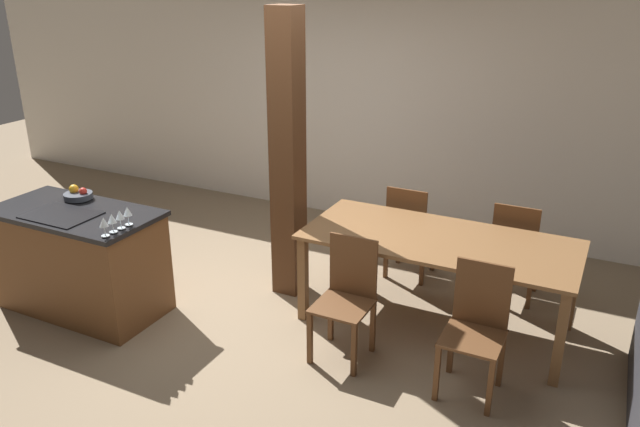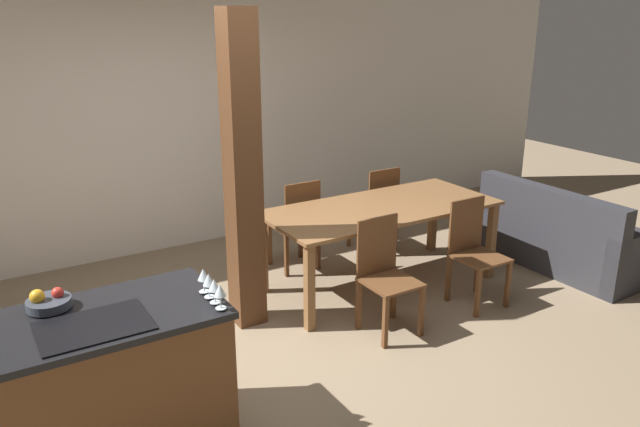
{
  "view_description": "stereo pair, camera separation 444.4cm",
  "coord_description": "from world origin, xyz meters",
  "px_view_note": "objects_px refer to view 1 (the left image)",
  "views": [
    {
      "loc": [
        2.64,
        -3.87,
        2.72
      ],
      "look_at": [
        0.6,
        0.2,
        0.95
      ],
      "focal_mm": 35.0,
      "sensor_mm": 36.0,
      "label": 1
    },
    {
      "loc": [
        -1.8,
        -3.72,
        2.47
      ],
      "look_at": [
        0.6,
        0.2,
        0.95
      ],
      "focal_mm": 35.0,
      "sensor_mm": 36.0,
      "label": 2
    }
  ],
  "objects_px": {
    "dining_chair_near_left": "(347,296)",
    "dining_chair_far_left": "(409,230)",
    "kitchen_island": "(81,260)",
    "timber_post": "(288,159)",
    "wine_glass_middle": "(112,219)",
    "wine_glass_far": "(120,215)",
    "dining_table": "(439,248)",
    "dining_chair_far_right": "(515,250)",
    "wine_glass_near": "(104,223)",
    "wine_glass_end": "(127,212)",
    "fruit_bowl": "(78,194)",
    "dining_chair_near_right": "(476,327)"
  },
  "relations": [
    {
      "from": "kitchen_island",
      "to": "wine_glass_far",
      "type": "xyz_separation_m",
      "value": [
        0.64,
        -0.12,
        0.56
      ]
    },
    {
      "from": "dining_chair_near_right",
      "to": "dining_chair_far_right",
      "type": "bearing_deg",
      "value": 90.0
    },
    {
      "from": "dining_chair_far_left",
      "to": "dining_chair_near_left",
      "type": "bearing_deg",
      "value": 90.0
    },
    {
      "from": "wine_glass_near",
      "to": "wine_glass_middle",
      "type": "xyz_separation_m",
      "value": [
        0.0,
        0.08,
        0.0
      ]
    },
    {
      "from": "dining_table",
      "to": "dining_chair_near_left",
      "type": "distance_m",
      "value": 0.87
    },
    {
      "from": "wine_glass_near",
      "to": "dining_chair_near_left",
      "type": "height_order",
      "value": "wine_glass_near"
    },
    {
      "from": "fruit_bowl",
      "to": "wine_glass_middle",
      "type": "distance_m",
      "value": 0.91
    },
    {
      "from": "wine_glass_end",
      "to": "dining_chair_far_left",
      "type": "distance_m",
      "value": 2.52
    },
    {
      "from": "fruit_bowl",
      "to": "wine_glass_middle",
      "type": "relative_size",
      "value": 1.64
    },
    {
      "from": "dining_chair_far_left",
      "to": "timber_post",
      "type": "relative_size",
      "value": 0.37
    },
    {
      "from": "fruit_bowl",
      "to": "dining_chair_far_left",
      "type": "distance_m",
      "value": 2.95
    },
    {
      "from": "kitchen_island",
      "to": "dining_chair_near_left",
      "type": "height_order",
      "value": "dining_chair_near_left"
    },
    {
      "from": "dining_chair_far_left",
      "to": "timber_post",
      "type": "distance_m",
      "value": 1.36
    },
    {
      "from": "dining_chair_far_left",
      "to": "dining_chair_near_right",
      "type": "bearing_deg",
      "value": 124.29
    },
    {
      "from": "wine_glass_near",
      "to": "dining_chair_near_left",
      "type": "xyz_separation_m",
      "value": [
        1.65,
        0.67,
        -0.53
      ]
    },
    {
      "from": "wine_glass_far",
      "to": "dining_chair_far_left",
      "type": "height_order",
      "value": "wine_glass_far"
    },
    {
      "from": "wine_glass_end",
      "to": "dining_chair_far_left",
      "type": "relative_size",
      "value": 0.16
    },
    {
      "from": "wine_glass_middle",
      "to": "dining_table",
      "type": "bearing_deg",
      "value": 31.36
    },
    {
      "from": "kitchen_island",
      "to": "wine_glass_middle",
      "type": "height_order",
      "value": "wine_glass_middle"
    },
    {
      "from": "kitchen_island",
      "to": "wine_glass_end",
      "type": "relative_size",
      "value": 9.81
    },
    {
      "from": "fruit_bowl",
      "to": "dining_chair_near_left",
      "type": "relative_size",
      "value": 0.26
    },
    {
      "from": "dining_table",
      "to": "kitchen_island",
      "type": "bearing_deg",
      "value": -158.49
    },
    {
      "from": "wine_glass_near",
      "to": "dining_chair_near_right",
      "type": "bearing_deg",
      "value": 14.51
    },
    {
      "from": "dining_chair_near_left",
      "to": "dining_chair_far_left",
      "type": "relative_size",
      "value": 1.0
    },
    {
      "from": "wine_glass_near",
      "to": "wine_glass_far",
      "type": "distance_m",
      "value": 0.16
    },
    {
      "from": "wine_glass_end",
      "to": "dining_chair_near_left",
      "type": "xyz_separation_m",
      "value": [
        1.65,
        0.43,
        -0.53
      ]
    },
    {
      "from": "timber_post",
      "to": "dining_chair_near_left",
      "type": "bearing_deg",
      "value": -38.4
    },
    {
      "from": "wine_glass_middle",
      "to": "wine_glass_far",
      "type": "height_order",
      "value": "same"
    },
    {
      "from": "dining_chair_near_right",
      "to": "dining_chair_far_left",
      "type": "xyz_separation_m",
      "value": [
        -0.96,
        1.41,
        0.0
      ]
    },
    {
      "from": "dining_table",
      "to": "dining_chair_far_left",
      "type": "relative_size",
      "value": 2.33
    },
    {
      "from": "dining_chair_far_left",
      "to": "dining_table",
      "type": "bearing_deg",
      "value": 124.29
    },
    {
      "from": "dining_chair_near_right",
      "to": "dining_chair_far_left",
      "type": "distance_m",
      "value": 1.7
    },
    {
      "from": "dining_chair_near_left",
      "to": "dining_chair_far_right",
      "type": "xyz_separation_m",
      "value": [
        0.96,
        1.41,
        0.0
      ]
    },
    {
      "from": "kitchen_island",
      "to": "dining_chair_near_left",
      "type": "xyz_separation_m",
      "value": [
        2.29,
        0.39,
        0.03
      ]
    },
    {
      "from": "kitchen_island",
      "to": "dining_chair_near_right",
      "type": "bearing_deg",
      "value": 6.79
    },
    {
      "from": "dining_table",
      "to": "dining_chair_near_right",
      "type": "bearing_deg",
      "value": -55.71
    },
    {
      "from": "fruit_bowl",
      "to": "wine_glass_near",
      "type": "relative_size",
      "value": 1.64
    },
    {
      "from": "wine_glass_far",
      "to": "wine_glass_end",
      "type": "bearing_deg",
      "value": 90.0
    },
    {
      "from": "wine_glass_near",
      "to": "dining_chair_near_left",
      "type": "distance_m",
      "value": 1.86
    },
    {
      "from": "wine_glass_near",
      "to": "dining_table",
      "type": "relative_size",
      "value": 0.07
    },
    {
      "from": "dining_table",
      "to": "dining_chair_far_right",
      "type": "distance_m",
      "value": 0.87
    },
    {
      "from": "kitchen_island",
      "to": "timber_post",
      "type": "relative_size",
      "value": 0.57
    },
    {
      "from": "fruit_bowl",
      "to": "dining_chair_near_right",
      "type": "distance_m",
      "value": 3.45
    },
    {
      "from": "wine_glass_end",
      "to": "wine_glass_far",
      "type": "bearing_deg",
      "value": -90.0
    },
    {
      "from": "dining_table",
      "to": "dining_chair_near_right",
      "type": "height_order",
      "value": "dining_chair_near_right"
    },
    {
      "from": "dining_chair_far_right",
      "to": "wine_glass_far",
      "type": "bearing_deg",
      "value": 36.34
    },
    {
      "from": "dining_chair_far_right",
      "to": "wine_glass_end",
      "type": "bearing_deg",
      "value": 35.16
    },
    {
      "from": "wine_glass_far",
      "to": "timber_post",
      "type": "height_order",
      "value": "timber_post"
    },
    {
      "from": "dining_chair_near_right",
      "to": "dining_table",
      "type": "bearing_deg",
      "value": 124.29
    },
    {
      "from": "wine_glass_end",
      "to": "timber_post",
      "type": "distance_m",
      "value": 1.38
    }
  ]
}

